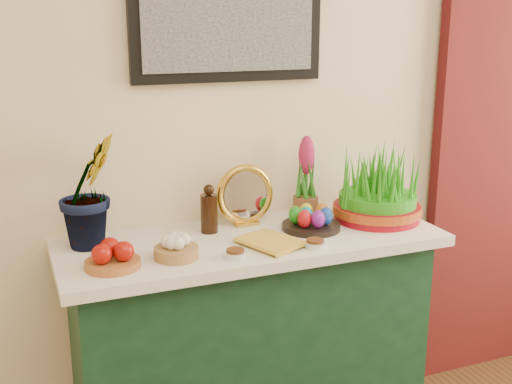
# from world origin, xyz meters

# --- Properties ---
(sideboard) EXTENTS (1.30, 0.45, 0.85)m
(sideboard) POSITION_xyz_m (-0.15, 2.00, 0.42)
(sideboard) COLOR #163E25
(sideboard) RESTS_ON ground
(tablecloth) EXTENTS (1.40, 0.55, 0.04)m
(tablecloth) POSITION_xyz_m (-0.15, 2.00, 0.87)
(tablecloth) COLOR white
(tablecloth) RESTS_ON sideboard
(hyacinth_green) EXTENTS (0.34, 0.33, 0.53)m
(hyacinth_green) POSITION_xyz_m (-0.70, 2.12, 1.15)
(hyacinth_green) COLOR #2A751F
(hyacinth_green) RESTS_ON tablecloth
(apple_bowl) EXTENTS (0.20, 0.20, 0.09)m
(apple_bowl) POSITION_xyz_m (-0.67, 1.88, 0.93)
(apple_bowl) COLOR #9F5A29
(apple_bowl) RESTS_ON tablecloth
(garlic_basket) EXTENTS (0.15, 0.15, 0.08)m
(garlic_basket) POSITION_xyz_m (-0.46, 1.89, 0.92)
(garlic_basket) COLOR #A17841
(garlic_basket) RESTS_ON tablecloth
(vinegar_cruet) EXTENTS (0.06, 0.06, 0.18)m
(vinegar_cruet) POSITION_xyz_m (-0.27, 2.10, 0.97)
(vinegar_cruet) COLOR black
(vinegar_cruet) RESTS_ON tablecloth
(mirror) EXTENTS (0.24, 0.08, 0.24)m
(mirror) POSITION_xyz_m (-0.12, 2.15, 1.00)
(mirror) COLOR gold
(mirror) RESTS_ON tablecloth
(book) EXTENTS (0.22, 0.25, 0.03)m
(book) POSITION_xyz_m (-0.20, 1.86, 0.90)
(book) COLOR gold
(book) RESTS_ON tablecloth
(spice_dish_left) EXTENTS (0.07, 0.07, 0.03)m
(spice_dish_left) POSITION_xyz_m (-0.27, 1.82, 0.90)
(spice_dish_left) COLOR silver
(spice_dish_left) RESTS_ON tablecloth
(spice_dish_right) EXTENTS (0.08, 0.08, 0.03)m
(spice_dish_right) POSITION_xyz_m (0.02, 1.81, 0.90)
(spice_dish_right) COLOR silver
(spice_dish_right) RESTS_ON tablecloth
(egg_plate) EXTENTS (0.23, 0.23, 0.09)m
(egg_plate) POSITION_xyz_m (0.09, 1.99, 0.93)
(egg_plate) COLOR black
(egg_plate) RESTS_ON tablecloth
(hyacinth_pink) EXTENTS (0.10, 0.10, 0.33)m
(hyacinth_pink) POSITION_xyz_m (0.14, 2.15, 1.04)
(hyacinth_pink) COLOR brown
(hyacinth_pink) RESTS_ON tablecloth
(wheatgrass_sabzeh) EXTENTS (0.35, 0.35, 0.29)m
(wheatgrass_sabzeh) POSITION_xyz_m (0.39, 2.01, 1.02)
(wheatgrass_sabzeh) COLOR maroon
(wheatgrass_sabzeh) RESTS_ON tablecloth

